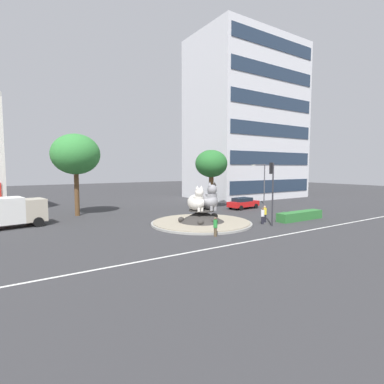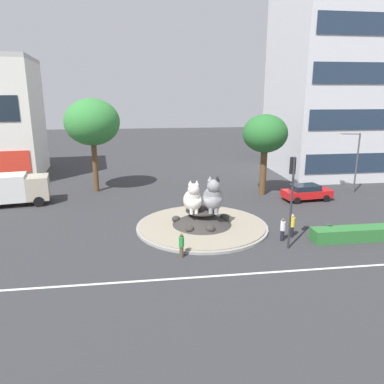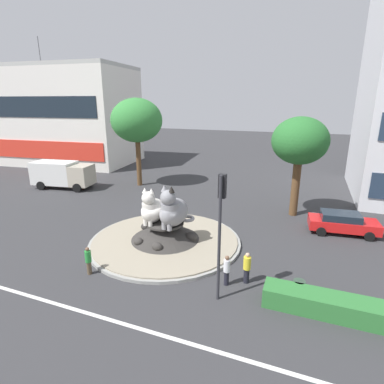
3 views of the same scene
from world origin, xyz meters
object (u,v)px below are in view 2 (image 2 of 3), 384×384
object	(u,v)px
pedestrian_green_shirt	(181,245)
broadleaf_tree_behind_island	(92,122)
sedan_on_far_lane	(306,192)
litter_bin	(328,231)
delivery_box_truck	(10,188)
cat_statue_grey	(213,197)
pedestrian_yellow_shirt	(292,225)
cat_statue_white	(193,199)
traffic_light_mast	(292,187)
pedestrian_white_shirt	(283,229)
second_tree_near_tower	(265,135)
streetlight_arm	(354,158)
office_tower	(364,55)

from	to	relation	value
pedestrian_green_shirt	broadleaf_tree_behind_island	bearing A→B (deg)	-77.13
pedestrian_green_shirt	sedan_on_far_lane	xyz separation A→B (m)	(12.94, 10.74, -0.03)
litter_bin	delivery_box_truck	bearing A→B (deg)	155.68
cat_statue_grey	pedestrian_yellow_shirt	xyz separation A→B (m)	(5.15, -2.37, -1.54)
cat_statue_white	traffic_light_mast	xyz separation A→B (m)	(5.67, -4.16, 1.80)
pedestrian_white_shirt	litter_bin	world-z (taller)	pedestrian_white_shirt
second_tree_near_tower	pedestrian_green_shirt	xyz separation A→B (m)	(-9.53, -13.30, -5.09)
broadleaf_tree_behind_island	streetlight_arm	bearing A→B (deg)	-9.48
cat_statue_white	office_tower	bearing A→B (deg)	127.17
office_tower	pedestrian_green_shirt	size ratio (longest dim) A/B	17.97
pedestrian_yellow_shirt	traffic_light_mast	bearing A→B (deg)	132.99
second_tree_near_tower	litter_bin	size ratio (longest dim) A/B	8.69
streetlight_arm	litter_bin	xyz separation A→B (m)	(-8.01, -10.73, -3.13)
streetlight_arm	pedestrian_yellow_shirt	xyz separation A→B (m)	(-10.54, -10.35, -2.71)
broadleaf_tree_behind_island	traffic_light_mast	bearing A→B (deg)	-49.58
cat_statue_grey	delivery_box_truck	bearing A→B (deg)	-109.16
traffic_light_mast	streetlight_arm	world-z (taller)	streetlight_arm
pedestrian_white_shirt	pedestrian_yellow_shirt	xyz separation A→B (m)	(0.89, 0.56, 0.02)
broadleaf_tree_behind_island	litter_bin	world-z (taller)	broadleaf_tree_behind_island
streetlight_arm	pedestrian_green_shirt	bearing A→B (deg)	44.96
second_tree_near_tower	pedestrian_yellow_shirt	world-z (taller)	second_tree_near_tower
delivery_box_truck	office_tower	bearing A→B (deg)	4.63
cat_statue_grey	sedan_on_far_lane	distance (m)	11.93
office_tower	pedestrian_white_shirt	size ratio (longest dim) A/B	17.44
pedestrian_green_shirt	pedestrian_yellow_shirt	world-z (taller)	pedestrian_yellow_shirt
second_tree_near_tower	litter_bin	world-z (taller)	second_tree_near_tower
broadleaf_tree_behind_island	sedan_on_far_lane	xyz separation A→B (m)	(19.81, -6.09, -6.15)
pedestrian_white_shirt	pedestrian_green_shirt	bearing A→B (deg)	82.77
office_tower	second_tree_near_tower	distance (m)	19.37
office_tower	litter_bin	bearing A→B (deg)	-123.90
cat_statue_grey	pedestrian_green_shirt	bearing A→B (deg)	-24.38
office_tower	streetlight_arm	xyz separation A→B (m)	(-5.94, -10.00, -10.46)
pedestrian_green_shirt	office_tower	bearing A→B (deg)	-146.61
traffic_light_mast	pedestrian_white_shirt	xyz separation A→B (m)	(0.07, 1.15, -3.24)
cat_statue_grey	office_tower	size ratio (longest dim) A/B	0.10
sedan_on_far_lane	second_tree_near_tower	bearing A→B (deg)	137.19
cat_statue_white	litter_bin	size ratio (longest dim) A/B	2.71
pedestrian_white_shirt	litter_bin	xyz separation A→B (m)	(3.42, 0.19, -0.40)
delivery_box_truck	litter_bin	bearing A→B (deg)	-33.91
delivery_box_truck	litter_bin	distance (m)	26.76
delivery_box_truck	pedestrian_green_shirt	bearing A→B (deg)	-52.50
office_tower	second_tree_near_tower	world-z (taller)	office_tower
second_tree_near_tower	delivery_box_truck	distance (m)	23.80
pedestrian_white_shirt	traffic_light_mast	bearing A→B (deg)	156.12
traffic_light_mast	cat_statue_grey	bearing A→B (deg)	47.69
traffic_light_mast	pedestrian_green_shirt	size ratio (longest dim) A/B	3.81
streetlight_arm	office_tower	bearing A→B (deg)	-109.98
cat_statue_white	pedestrian_green_shirt	xyz separation A→B (m)	(-1.35, -4.69, -1.47)
cat_statue_grey	delivery_box_truck	xyz separation A→B (m)	(-16.69, 8.27, -0.85)
cat_statue_grey	streetlight_arm	world-z (taller)	streetlight_arm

